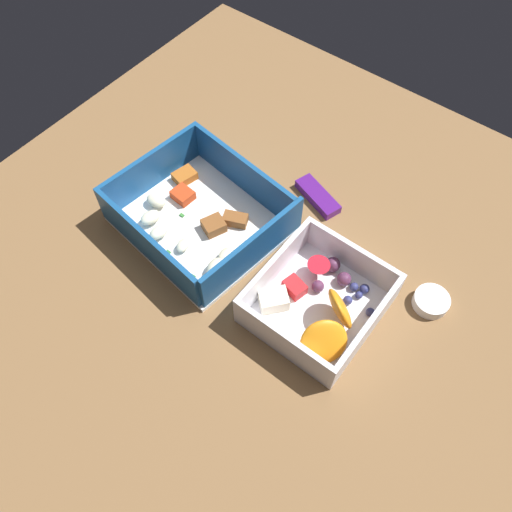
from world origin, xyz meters
The scene contains 5 objects.
table_surface centered at (0.00, 0.00, 1.00)cm, with size 80.00×80.00×2.00cm, color brown.
pasta_container centered at (-10.80, 0.55, 3.92)cm, with size 20.80×18.56×6.18cm.
fruit_bowl centered at (8.07, -0.22, 3.91)cm, with size 13.40×14.89×5.72cm.
candy_bar centered at (-1.29, 13.41, 2.60)cm, with size 7.00×2.40×1.20cm, color #51197A.
paper_cup_liner centered at (17.88, 8.53, 2.71)cm, with size 4.14×4.14×1.42cm, color white.
Camera 1 is at (18.91, -25.77, 56.11)cm, focal length 36.33 mm.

